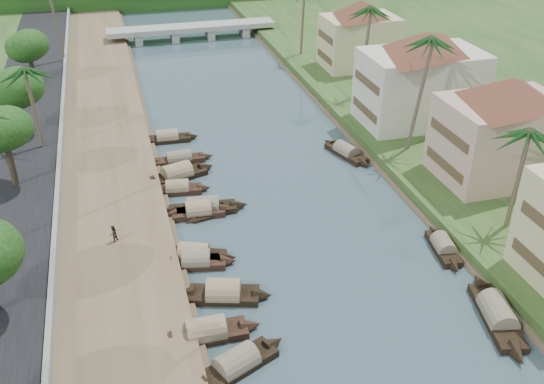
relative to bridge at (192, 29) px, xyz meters
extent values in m
plane|color=#394E56|center=(0.00, -72.00, -1.72)|extent=(220.00, 220.00, 0.00)
cube|color=brown|center=(-16.00, -52.00, -1.32)|extent=(10.00, 180.00, 0.80)
cube|color=#25441B|center=(19.00, -52.00, -1.12)|extent=(16.00, 180.00, 1.20)
cube|color=black|center=(-24.50, -52.00, -1.02)|extent=(8.00, 180.00, 1.40)
cube|color=gray|center=(-20.20, -52.00, -0.37)|extent=(0.40, 180.00, 1.10)
cube|color=#999A90|center=(0.00, 0.00, 0.28)|extent=(28.00, 4.00, 0.80)
cube|color=#999A90|center=(-9.00, 0.00, -0.82)|extent=(1.20, 3.50, 1.80)
cube|color=#999A90|center=(-3.00, 0.00, -0.82)|extent=(1.20, 3.50, 1.80)
cube|color=#999A90|center=(3.00, 0.00, -0.82)|extent=(1.20, 3.50, 1.80)
cube|color=#999A90|center=(9.00, 0.00, -0.82)|extent=(1.20, 3.50, 1.80)
cube|color=#4F3D25|center=(12.95, -74.00, 1.48)|extent=(0.10, 6.40, 0.90)
cube|color=tan|center=(20.00, -58.00, 3.23)|extent=(11.00, 8.00, 7.50)
pyramid|color=brown|center=(20.00, -58.00, 8.08)|extent=(14.11, 14.11, 2.20)
cube|color=#4F3D25|center=(14.45, -58.00, 1.35)|extent=(0.10, 6.40, 0.90)
cube|color=#4F3D25|center=(14.45, -58.00, 4.35)|extent=(0.10, 6.40, 0.90)
cube|color=beige|center=(19.00, -44.00, 3.48)|extent=(13.00, 8.00, 8.00)
pyramid|color=brown|center=(19.00, -44.00, 8.58)|extent=(15.59, 15.59, 2.20)
cube|color=#4F3D25|center=(12.45, -44.00, 1.48)|extent=(0.10, 6.40, 0.90)
cube|color=#4F3D25|center=(12.45, -44.00, 4.68)|extent=(0.10, 6.40, 0.90)
cube|color=#CCC189|center=(20.00, -24.00, 2.98)|extent=(10.00, 7.00, 7.00)
pyramid|color=brown|center=(20.00, -24.00, 7.58)|extent=(12.62, 12.62, 2.20)
cube|color=#4F3D25|center=(14.95, -24.00, 1.23)|extent=(0.10, 5.60, 0.90)
cube|color=#4F3D25|center=(14.95, -24.00, 4.03)|extent=(0.10, 5.60, 0.90)
cube|color=black|center=(-8.97, -74.52, -1.52)|extent=(5.81, 3.90, 0.70)
cone|color=black|center=(-6.14, -73.25, -1.44)|extent=(2.12, 2.11, 1.78)
cylinder|color=gray|center=(-8.97, -74.52, -1.14)|extent=(4.64, 3.43, 1.85)
cube|color=black|center=(-10.29, -71.19, -1.52)|extent=(5.54, 1.95, 0.70)
cone|color=black|center=(-7.23, -71.23, -1.44)|extent=(1.62, 1.71, 1.86)
cone|color=black|center=(-13.35, -71.14, -1.44)|extent=(1.62, 1.71, 1.86)
cylinder|color=#988961|center=(-10.29, -71.19, -1.14)|extent=(4.24, 2.01, 1.94)
cube|color=black|center=(-8.36, -67.51, -1.52)|extent=(5.50, 3.39, 0.70)
cone|color=black|center=(-5.63, -68.34, -1.44)|extent=(1.98, 2.15, 1.95)
cone|color=black|center=(-11.10, -66.68, -1.44)|extent=(1.98, 2.15, 1.95)
cylinder|color=#988961|center=(-8.36, -67.51, -1.14)|extent=(4.36, 3.12, 2.06)
cube|color=black|center=(-9.66, -63.09, -1.52)|extent=(4.84, 2.54, 0.70)
cone|color=black|center=(-7.15, -63.60, -1.44)|extent=(1.62, 1.73, 1.63)
cone|color=black|center=(-12.16, -62.57, -1.44)|extent=(1.62, 1.73, 1.63)
cylinder|color=gray|center=(-9.66, -63.09, -1.14)|extent=(3.79, 2.39, 1.72)
cube|color=black|center=(-9.65, -62.06, -1.52)|extent=(5.23, 3.33, 0.70)
cone|color=black|center=(-7.08, -63.10, -1.44)|extent=(1.86, 1.85, 1.58)
cone|color=black|center=(-12.23, -61.03, -1.44)|extent=(1.86, 1.85, 1.58)
cylinder|color=#988961|center=(-9.65, -62.06, -1.14)|extent=(4.15, 2.95, 1.64)
cube|color=black|center=(-8.26, -55.76, -1.52)|extent=(4.71, 1.96, 0.70)
cone|color=black|center=(-5.69, -55.89, -1.44)|extent=(1.44, 1.62, 1.70)
cone|color=black|center=(-10.83, -55.62, -1.44)|extent=(1.44, 1.62, 1.70)
cylinder|color=#988961|center=(-8.26, -55.76, -1.14)|extent=(3.62, 1.98, 1.79)
cube|color=black|center=(-7.78, -55.23, -1.52)|extent=(6.13, 2.34, 0.70)
cone|color=black|center=(-4.47, -55.55, -1.44)|extent=(1.85, 1.76, 1.80)
cone|color=black|center=(-11.09, -54.92, -1.44)|extent=(1.85, 1.76, 1.80)
cylinder|color=gray|center=(-7.78, -55.23, -1.14)|extent=(4.73, 2.28, 1.85)
cube|color=black|center=(-9.50, -51.20, -1.52)|extent=(4.72, 2.11, 0.70)
cone|color=black|center=(-6.99, -51.55, -1.44)|extent=(1.49, 1.52, 1.49)
cone|color=black|center=(-12.01, -50.84, -1.44)|extent=(1.49, 1.52, 1.49)
cylinder|color=#988961|center=(-9.50, -51.20, -1.14)|extent=(3.67, 2.02, 1.55)
cube|color=black|center=(-9.16, -48.37, -1.52)|extent=(6.18, 3.64, 0.70)
cone|color=black|center=(-6.05, -47.41, -1.44)|extent=(2.16, 2.23, 1.99)
cone|color=black|center=(-12.26, -49.33, -1.44)|extent=(2.16, 2.23, 1.99)
cylinder|color=#988961|center=(-9.16, -48.37, -1.14)|extent=(4.88, 3.31, 2.08)
cube|color=black|center=(-8.48, -45.00, -1.52)|extent=(5.30, 1.58, 0.70)
cone|color=black|center=(-5.55, -44.94, -1.44)|extent=(1.52, 1.35, 1.49)
cone|color=black|center=(-11.41, -45.06, -1.44)|extent=(1.52, 1.35, 1.49)
cylinder|color=gray|center=(-8.48, -45.00, -1.14)|extent=(4.06, 1.61, 1.52)
cube|color=black|center=(-9.01, -39.46, -1.52)|extent=(5.08, 1.93, 0.70)
cone|color=black|center=(-6.24, -39.63, -1.44)|extent=(1.53, 1.55, 1.62)
cone|color=black|center=(-11.77, -39.29, -1.44)|extent=(1.53, 1.55, 1.62)
cylinder|color=#988961|center=(-9.01, -39.46, -1.14)|extent=(3.91, 1.92, 1.69)
cube|color=black|center=(9.49, -74.87, -1.52)|extent=(3.36, 6.99, 0.70)
cone|color=black|center=(10.32, -71.22, -1.44)|extent=(2.10, 2.24, 1.94)
cone|color=black|center=(8.65, -78.52, -1.44)|extent=(2.10, 2.24, 1.94)
cylinder|color=gray|center=(9.49, -74.87, -1.14)|extent=(3.08, 5.46, 1.99)
cube|color=black|center=(10.01, -66.52, -1.52)|extent=(2.21, 4.89, 0.70)
cone|color=black|center=(10.41, -63.93, -1.44)|extent=(1.54, 1.55, 1.50)
cone|color=black|center=(9.60, -69.11, -1.44)|extent=(1.54, 1.55, 1.50)
cylinder|color=gray|center=(10.01, -66.52, -1.14)|extent=(2.09, 3.80, 1.56)
cube|color=black|center=(8.82, -48.11, -1.52)|extent=(3.17, 5.72, 0.70)
cone|color=black|center=(7.89, -45.20, -1.44)|extent=(1.82, 1.92, 1.60)
cone|color=black|center=(9.74, -51.03, -1.44)|extent=(1.82, 1.92, 1.60)
cylinder|color=gray|center=(8.82, -48.11, -1.14)|extent=(2.83, 4.50, 1.64)
cube|color=black|center=(-6.90, -56.26, -1.62)|extent=(4.15, 1.64, 0.35)
cone|color=black|center=(-4.66, -55.79, -1.62)|extent=(1.16, 1.01, 0.81)
cone|color=black|center=(-9.14, -56.73, -1.62)|extent=(1.16, 1.01, 0.81)
cylinder|color=brown|center=(16.00, -66.09, 3.81)|extent=(0.61, 0.36, 8.67)
sphere|color=#174617|center=(16.00, -66.09, 7.97)|extent=(3.20, 3.20, 3.20)
cylinder|color=brown|center=(15.00, -50.41, 5.30)|extent=(1.73, 0.36, 11.62)
sphere|color=#174617|center=(15.00, -50.41, 10.90)|extent=(3.20, 3.20, 3.20)
cylinder|color=brown|center=(16.00, -34.87, 4.97)|extent=(0.96, 0.36, 10.98)
sphere|color=#174617|center=(16.00, -34.87, 10.23)|extent=(3.20, 3.20, 3.20)
cylinder|color=brown|center=(-22.00, -40.21, 3.91)|extent=(0.69, 0.36, 8.47)
sphere|color=#174617|center=(-22.00, -40.21, 7.97)|extent=(3.20, 3.20, 3.20)
cylinder|color=brown|center=(14.00, -16.44, 4.19)|extent=(0.70, 0.36, 9.44)
cylinder|color=brown|center=(-20.50, -10.62, 5.13)|extent=(0.93, 0.36, 10.91)
cylinder|color=#413425|center=(-24.00, -48.02, 1.54)|extent=(0.60, 0.60, 3.80)
ellipsoid|color=#0F350E|center=(-24.00, -48.02, 5.17)|extent=(4.66, 4.66, 3.83)
cylinder|color=#413425|center=(-24.00, -35.98, 1.37)|extent=(0.60, 0.60, 3.47)
ellipsoid|color=#0F350E|center=(-24.00, -35.98, 4.68)|extent=(5.13, 5.13, 4.22)
cylinder|color=#413425|center=(-24.00, -19.26, 1.30)|extent=(0.60, 0.60, 3.32)
ellipsoid|color=#0F350E|center=(-24.00, -19.26, 4.47)|extent=(4.76, 4.76, 3.92)
cylinder|color=#413425|center=(24.00, -43.40, 1.18)|extent=(0.60, 0.60, 3.47)
ellipsoid|color=#0F350E|center=(24.00, -43.40, 4.49)|extent=(4.63, 4.63, 3.81)
imported|color=#2D2920|center=(-15.69, -59.12, -0.18)|extent=(0.91, 0.90, 1.48)
camera|label=1|loc=(-14.15, -101.64, 27.12)|focal=40.00mm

